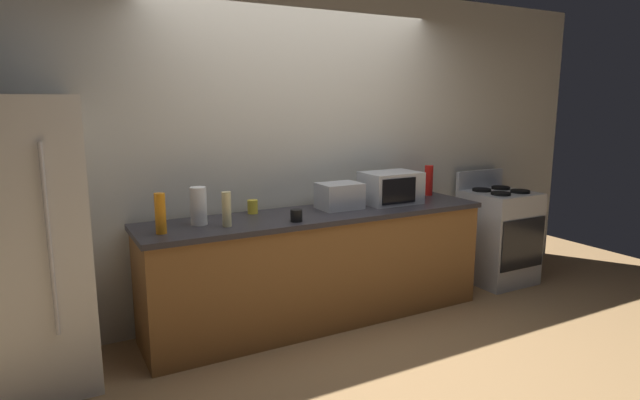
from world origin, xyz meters
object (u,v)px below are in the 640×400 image
at_px(refrigerator, 23,246).
at_px(stove_range, 498,236).
at_px(mug_black, 296,215).
at_px(bottle_hand_soap, 227,209).
at_px(bottle_hot_sauce, 429,180).
at_px(paper_towel_roll, 199,206).
at_px(toaster_oven, 340,196).
at_px(bottle_dish_soap, 160,213).
at_px(mug_yellow, 253,207).
at_px(microwave, 391,188).

distance_m(refrigerator, stove_range, 4.07).
bearing_deg(refrigerator, mug_black, -6.33).
bearing_deg(stove_range, bottle_hand_soap, -177.97).
xyz_separation_m(refrigerator, bottle_hot_sauce, (3.31, 0.20, 0.14)).
bearing_deg(paper_towel_roll, mug_black, -20.56).
height_order(paper_towel_roll, bottle_hand_soap, paper_towel_roll).
height_order(stove_range, paper_towel_roll, paper_towel_roll).
xyz_separation_m(bottle_hand_soap, mug_black, (0.49, -0.09, -0.08)).
relative_size(toaster_oven, bottle_hot_sauce, 1.22).
xyz_separation_m(paper_towel_roll, bottle_dish_soap, (-0.29, -0.13, 0.00)).
xyz_separation_m(paper_towel_roll, bottle_hot_sauce, (2.22, 0.15, 0.00)).
relative_size(refrigerator, bottle_hand_soap, 7.32).
height_order(toaster_oven, bottle_dish_soap, bottle_dish_soap).
relative_size(stove_range, mug_black, 12.13).
bearing_deg(stove_range, mug_yellow, 174.91).
bearing_deg(bottle_hot_sauce, bottle_dish_soap, -173.58).
bearing_deg(paper_towel_roll, mug_yellow, 19.84).
xyz_separation_m(paper_towel_roll, bottle_hand_soap, (0.16, -0.15, -0.01)).
relative_size(refrigerator, bottle_hot_sauce, 6.45).
xyz_separation_m(microwave, toaster_oven, (-0.50, 0.01, -0.03)).
bearing_deg(mug_yellow, mug_black, -66.90).
bearing_deg(mug_yellow, toaster_oven, -13.05).
relative_size(microwave, bottle_hot_sauce, 1.72).
distance_m(bottle_dish_soap, mug_yellow, 0.83).
distance_m(refrigerator, toaster_oven, 2.27).
height_order(toaster_oven, bottle_hot_sauce, bottle_hot_sauce).
bearing_deg(bottle_hot_sauce, paper_towel_roll, -176.15).
bearing_deg(mug_yellow, bottle_hot_sauce, -0.72).
relative_size(refrigerator, mug_black, 20.21).
bearing_deg(refrigerator, toaster_oven, 1.52).
bearing_deg(refrigerator, bottle_dish_soap, -5.90).
height_order(paper_towel_roll, mug_black, paper_towel_roll).
distance_m(refrigerator, paper_towel_roll, 1.11).
xyz_separation_m(bottle_dish_soap, mug_yellow, (0.77, 0.30, -0.08)).
xyz_separation_m(refrigerator, mug_yellow, (1.57, 0.22, 0.05)).
height_order(microwave, mug_black, microwave).
relative_size(bottle_dish_soap, mug_black, 3.05).
bearing_deg(toaster_oven, mug_black, -153.84).
bearing_deg(microwave, toaster_oven, 178.61).
height_order(refrigerator, toaster_oven, refrigerator).
bearing_deg(bottle_dish_soap, refrigerator, 174.10).
bearing_deg(refrigerator, microwave, 0.99).
xyz_separation_m(stove_range, bottle_hot_sauce, (-0.74, 0.20, 0.58)).
distance_m(toaster_oven, bottle_dish_soap, 1.47).
relative_size(paper_towel_roll, mug_yellow, 2.54).
relative_size(refrigerator, paper_towel_roll, 6.67).
distance_m(bottle_hand_soap, bottle_hot_sauce, 2.08).
relative_size(toaster_oven, paper_towel_roll, 1.26).
xyz_separation_m(microwave, mug_yellow, (-1.20, 0.17, -0.08)).
height_order(bottle_hand_soap, mug_black, bottle_hand_soap).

